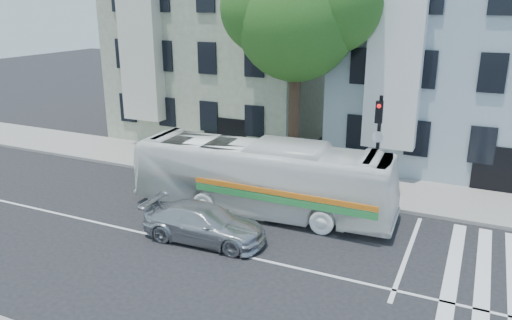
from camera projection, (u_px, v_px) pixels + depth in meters
The scene contains 9 objects.
ground at pixel (207, 248), 17.59m from camera, with size 120.00×120.00×0.00m, color black.
sidewalk_far at pixel (289, 177), 24.48m from camera, with size 80.00×4.00×0.15m, color gray.
building_left at pixel (228, 48), 31.70m from camera, with size 12.00×10.00×11.00m, color gray.
building_right at pixel (464, 58), 26.09m from camera, with size 12.00×10.00×11.00m, color #9EAFBC.
street_tree at pixel (300, 12), 22.75m from camera, with size 7.30×5.90×11.10m.
bus at pixel (262, 177), 20.20m from camera, with size 10.77×2.52×3.00m, color white.
sedan at pixel (204, 223), 17.97m from camera, with size 4.57×1.86×1.33m, color #B8BABF.
hedge at pixel (212, 168), 24.46m from camera, with size 8.50×0.84×0.70m, color #2C621F, non-canonical shape.
traffic_signal at pixel (378, 134), 21.06m from camera, with size 0.48×0.54×4.58m.
Camera 1 is at (8.24, -13.63, 8.27)m, focal length 35.00 mm.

